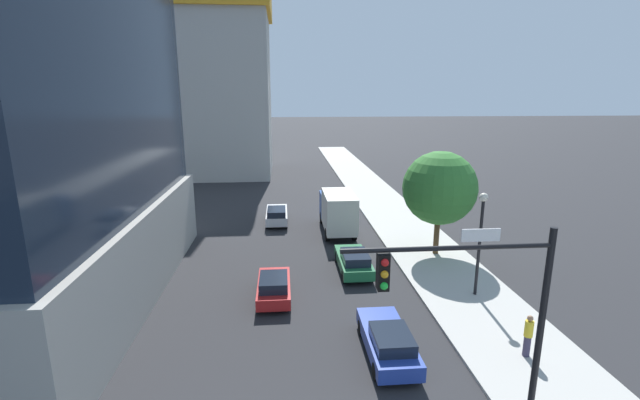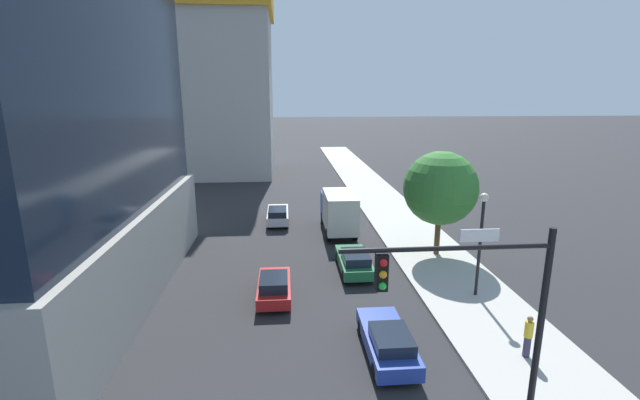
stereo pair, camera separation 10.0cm
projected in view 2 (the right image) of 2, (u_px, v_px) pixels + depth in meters
The scene contains 11 objects.
sidewalk at pixel (431, 255), 28.94m from camera, with size 5.19×120.00×0.15m, color #B2AFA8.
construction_building at pixel (211, 75), 56.14m from camera, with size 16.29×14.00×31.07m.
traffic_light_pole at pixel (477, 299), 12.32m from camera, with size 6.09×0.48×6.78m.
street_lamp at pixel (481, 229), 22.20m from camera, with size 0.44×0.44×5.53m.
street_tree at pixel (440, 188), 27.94m from camera, with size 4.78×4.78×6.85m.
car_red at pixel (274, 286), 22.76m from camera, with size 1.72×4.14×1.39m.
car_green at pixel (354, 261), 26.13m from camera, with size 1.79×4.58×1.42m.
car_white at pixel (278, 214), 36.13m from camera, with size 1.74×4.70×1.47m.
car_blue at pixel (388, 341), 17.70m from camera, with size 1.78×4.68×1.41m.
box_truck at pixel (339, 210), 33.45m from camera, with size 2.28×6.59×3.28m.
pedestrian_yellow_shirt at pixel (528, 336), 17.41m from camera, with size 0.34×0.34×1.79m.
Camera 2 is at (-1.51, -6.56, 10.52)m, focal length 24.36 mm.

